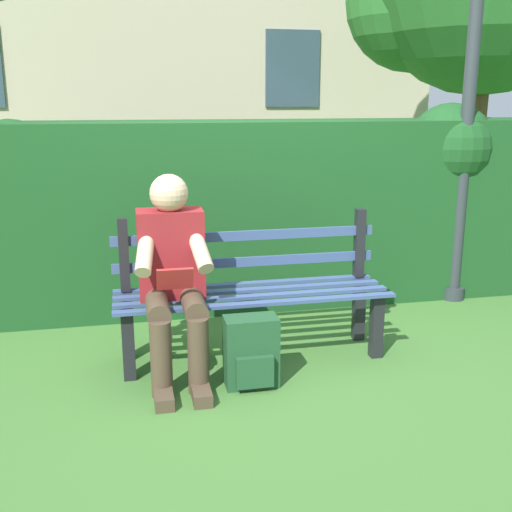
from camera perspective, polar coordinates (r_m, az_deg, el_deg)
ground at (r=3.88m, az=-0.31°, el=-9.39°), size 60.00×60.00×0.00m
park_bench at (r=3.79m, az=-0.50°, el=-3.24°), size 1.67×0.46×0.88m
person_seated at (r=3.52m, az=-7.74°, el=-1.51°), size 0.44×0.73×1.16m
hedge_backdrop at (r=4.77m, az=-2.70°, el=4.41°), size 6.09×0.84×1.54m
backpack at (r=3.46m, az=-0.45°, el=-8.96°), size 0.30×0.24×0.40m
lamp_post at (r=5.02m, az=19.85°, el=20.96°), size 0.30×0.30×3.32m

